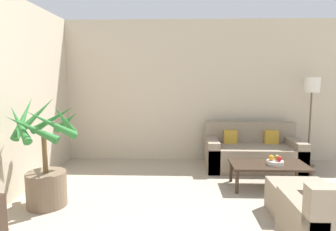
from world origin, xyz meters
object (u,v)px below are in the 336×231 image
object	(u,v)px
potted_palm	(46,167)
floor_lamp	(312,93)
apple_red	(279,159)
ottoman	(298,199)
sofa_loveseat	(252,153)
coffee_table	(269,167)
apple_green	(277,157)
fruit_bowl	(275,163)
orange_fruit	(271,158)

from	to	relation	value
potted_palm	floor_lamp	bearing A→B (deg)	24.72
apple_red	ottoman	bearing A→B (deg)	-92.48
sofa_loveseat	ottoman	distance (m)	1.83
floor_lamp	coffee_table	bearing A→B (deg)	-132.96
sofa_loveseat	apple_green	world-z (taller)	sofa_loveseat
potted_palm	fruit_bowl	distance (m)	3.15
fruit_bowl	ottoman	xyz separation A→B (m)	(0.01, -0.85, -0.19)
potted_palm	sofa_loveseat	distance (m)	3.43
floor_lamp	ottoman	distance (m)	2.49
coffee_table	orange_fruit	bearing A→B (deg)	-9.11
fruit_bowl	orange_fruit	distance (m)	0.09
floor_lamp	apple_green	distance (m)	1.68
fruit_bowl	floor_lamp	bearing A→B (deg)	49.93
floor_lamp	orange_fruit	size ratio (longest dim) A/B	20.66
floor_lamp	coffee_table	xyz separation A→B (m)	(-1.05, -1.12, -1.02)
apple_red	ottoman	xyz separation A→B (m)	(-0.04, -0.82, -0.26)
orange_fruit	fruit_bowl	bearing A→B (deg)	-20.75
apple_red	apple_green	xyz separation A→B (m)	(-0.00, 0.08, -0.00)
potted_palm	coffee_table	distance (m)	3.08
potted_palm	ottoman	xyz separation A→B (m)	(3.07, -0.14, -0.31)
apple_red	apple_green	world-z (taller)	apple_red
floor_lamp	fruit_bowl	world-z (taller)	floor_lamp
sofa_loveseat	apple_red	distance (m)	1.03
coffee_table	fruit_bowl	bearing A→B (deg)	-16.64
coffee_table	ottoman	size ratio (longest dim) A/B	1.68
apple_red	apple_green	bearing A→B (deg)	91.78
orange_fruit	ottoman	size ratio (longest dim) A/B	0.12
sofa_loveseat	orange_fruit	size ratio (longest dim) A/B	21.07
potted_palm	ottoman	world-z (taller)	potted_palm
floor_lamp	apple_green	size ratio (longest dim) A/B	22.53
ottoman	apple_green	bearing A→B (deg)	87.92
orange_fruit	ottoman	world-z (taller)	orange_fruit
potted_palm	fruit_bowl	xyz separation A→B (m)	(3.06, 0.71, -0.12)
floor_lamp	ottoman	xyz separation A→B (m)	(-0.96, -2.00, -1.14)
floor_lamp	coffee_table	size ratio (longest dim) A/B	1.47
potted_palm	coffee_table	size ratio (longest dim) A/B	1.27
apple_green	orange_fruit	xyz separation A→B (m)	(-0.09, -0.03, 0.00)
apple_red	ottoman	size ratio (longest dim) A/B	0.12
floor_lamp	ottoman	size ratio (longest dim) A/B	2.47
ottoman	orange_fruit	bearing A→B (deg)	93.93
coffee_table	apple_green	world-z (taller)	apple_green
sofa_loveseat	fruit_bowl	world-z (taller)	sofa_loveseat
coffee_table	ottoman	xyz separation A→B (m)	(0.09, -0.87, -0.12)
sofa_loveseat	floor_lamp	distance (m)	1.51
coffee_table	apple_red	bearing A→B (deg)	-23.88
potted_palm	floor_lamp	world-z (taller)	floor_lamp
floor_lamp	apple_green	xyz separation A→B (m)	(-0.92, -1.09, -0.89)
potted_palm	fruit_bowl	world-z (taller)	potted_palm
potted_palm	sofa_loveseat	bearing A→B (deg)	29.52
apple_red	orange_fruit	world-z (taller)	same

